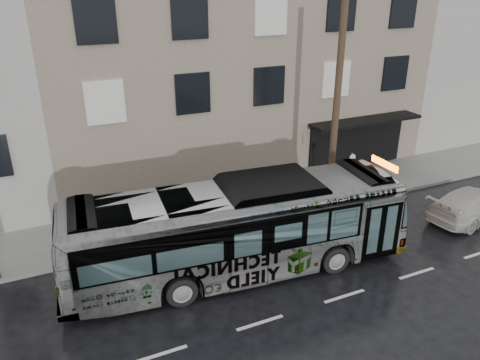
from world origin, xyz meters
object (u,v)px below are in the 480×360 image
object	(u,v)px
utility_pole_front	(336,111)
sign_post	(350,177)
white_sedan	(474,204)
bus	(238,229)

from	to	relation	value
utility_pole_front	sign_post	xyz separation A→B (m)	(1.10, 0.00, -3.30)
utility_pole_front	white_sedan	distance (m)	7.47
utility_pole_front	sign_post	size ratio (longest dim) A/B	3.75
utility_pole_front	white_sedan	world-z (taller)	utility_pole_front
sign_post	bus	distance (m)	7.62
white_sedan	bus	bearing A→B (deg)	79.43
sign_post	bus	world-z (taller)	bus
bus	utility_pole_front	bearing A→B (deg)	-58.71
sign_post	white_sedan	distance (m)	5.49
utility_pole_front	sign_post	bearing A→B (deg)	0.00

